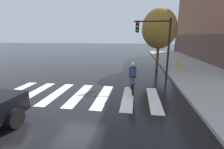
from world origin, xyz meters
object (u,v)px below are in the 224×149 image
object	(u,v)px
cyclist	(132,78)
traffic_light_near	(157,39)
fire_hydrant	(178,64)
street_tree_near	(159,29)

from	to	relation	value
cyclist	traffic_light_near	world-z (taller)	traffic_light_near
fire_hydrant	street_tree_near	bearing A→B (deg)	-173.93
fire_hydrant	street_tree_near	xyz separation A→B (m)	(-1.91, -0.20, 3.13)
cyclist	street_tree_near	size ratio (longest dim) A/B	0.31
street_tree_near	fire_hydrant	bearing A→B (deg)	6.07
traffic_light_near	cyclist	bearing A→B (deg)	-115.57
cyclist	fire_hydrant	size ratio (longest dim) A/B	2.19
cyclist	fire_hydrant	xyz separation A→B (m)	(4.01, 7.03, -0.31)
cyclist	street_tree_near	bearing A→B (deg)	72.90
street_tree_near	cyclist	bearing A→B (deg)	-107.10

